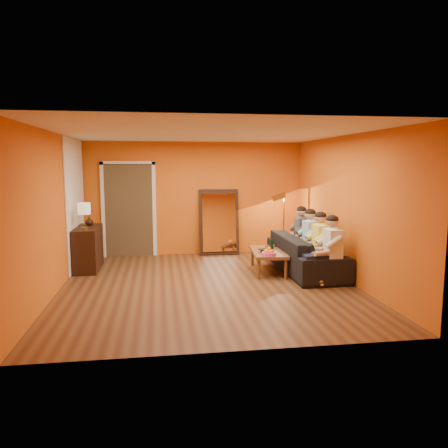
{
  "coord_description": "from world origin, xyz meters",
  "views": [
    {
      "loc": [
        -0.82,
        -7.33,
        2.07
      ],
      "look_at": [
        0.35,
        0.5,
        1.0
      ],
      "focal_mm": 35.0,
      "sensor_mm": 36.0,
      "label": 1
    }
  ],
  "objects": [
    {
      "name": "floor_lamp",
      "position": [
        1.93,
        2.01,
        0.72
      ],
      "size": [
        0.37,
        0.34,
        1.44
      ],
      "primitive_type": null,
      "rotation": [
        0.0,
        0.0,
        -0.39
      ],
      "color": "#B28334",
      "rests_on": "floor"
    },
    {
      "name": "mirror_glass",
      "position": [
        0.55,
        2.59,
        0.76
      ],
      "size": [
        0.78,
        0.21,
        1.35
      ],
      "primitive_type": "cube",
      "rotation": [
        -0.14,
        0.0,
        0.0
      ],
      "color": "white",
      "rests_on": "mirror_frame"
    },
    {
      "name": "door_header",
      "position": [
        -1.5,
        2.71,
        2.12
      ],
      "size": [
        1.22,
        0.06,
        0.08
      ],
      "primitive_type": "cube",
      "color": "white",
      "rests_on": "wall_back"
    },
    {
      "name": "fruit_bowl",
      "position": [
        1.16,
        0.34,
        0.5
      ],
      "size": [
        0.26,
        0.26,
        0.16
      ],
      "primitive_type": null,
      "color": "#E751A7",
      "rests_on": "coffee_table"
    },
    {
      "name": "vase",
      "position": [
        -2.24,
        1.8,
        0.94
      ],
      "size": [
        0.17,
        0.17,
        0.18
      ],
      "primitive_type": "imported",
      "color": "black",
      "rests_on": "sideboard"
    },
    {
      "name": "room_shell",
      "position": [
        0.0,
        0.37,
        1.3
      ],
      "size": [
        5.0,
        5.5,
        2.6
      ],
      "color": "brown",
      "rests_on": "ground"
    },
    {
      "name": "tumbler",
      "position": [
        1.38,
        0.91,
        0.46
      ],
      "size": [
        0.09,
        0.09,
        0.08
      ],
      "primitive_type": "imported",
      "rotation": [
        0.0,
        0.0,
        -0.02
      ],
      "color": "#B27F3F",
      "rests_on": "coffee_table"
    },
    {
      "name": "book_mid",
      "position": [
        1.09,
        0.6,
        0.45
      ],
      "size": [
        0.2,
        0.25,
        0.02
      ],
      "primitive_type": "imported",
      "rotation": [
        0.0,
        0.0,
        -0.21
      ],
      "color": "#B4141F",
      "rests_on": "book_lower"
    },
    {
      "name": "person_mid_left",
      "position": [
        2.13,
        0.27,
        0.61
      ],
      "size": [
        0.7,
        0.44,
        1.22
      ],
      "primitive_type": null,
      "color": "#ECDC4E",
      "rests_on": "sofa"
    },
    {
      "name": "person_far_right",
      "position": [
        2.13,
        1.37,
        0.61
      ],
      "size": [
        0.7,
        0.44,
        1.22
      ],
      "primitive_type": null,
      "color": "#343439",
      "rests_on": "sofa"
    },
    {
      "name": "laptop",
      "position": [
        1.44,
        1.14,
        0.43
      ],
      "size": [
        0.36,
        0.35,
        0.02
      ],
      "primitive_type": "imported",
      "rotation": [
        0.0,
        0.0,
        0.68
      ],
      "color": "black",
      "rests_on": "coffee_table"
    },
    {
      "name": "person_mid_right",
      "position": [
        2.13,
        0.82,
        0.61
      ],
      "size": [
        0.7,
        0.44,
        1.22
      ],
      "primitive_type": null,
      "color": "#8ABAD5",
      "rests_on": "sofa"
    },
    {
      "name": "book_lower",
      "position": [
        1.08,
        0.59,
        0.43
      ],
      "size": [
        0.2,
        0.27,
        0.03
      ],
      "primitive_type": "imported",
      "rotation": [
        0.0,
        0.0,
        0.01
      ],
      "color": "black",
      "rests_on": "coffee_table"
    },
    {
      "name": "dog",
      "position": [
        1.87,
        -0.25,
        0.32
      ],
      "size": [
        0.37,
        0.55,
        0.63
      ],
      "primitive_type": null,
      "rotation": [
        0.0,
        0.0,
        0.05
      ],
      "color": "olive",
      "rests_on": "floor"
    },
    {
      "name": "sideboard",
      "position": [
        -2.24,
        1.55,
        0.42
      ],
      "size": [
        0.44,
        1.18,
        0.85
      ],
      "primitive_type": "cube",
      "color": "black",
      "rests_on": "floor"
    },
    {
      "name": "coffee_table",
      "position": [
        1.26,
        0.79,
        0.21
      ],
      "size": [
        0.75,
        1.28,
        0.42
      ],
      "primitive_type": null,
      "rotation": [
        0.0,
        0.0,
        -0.11
      ],
      "color": "brown",
      "rests_on": "floor"
    },
    {
      "name": "door_jamb_left",
      "position": [
        -2.07,
        2.71,
        1.05
      ],
      "size": [
        0.08,
        0.06,
        2.2
      ],
      "primitive_type": "cube",
      "color": "white",
      "rests_on": "wall_back"
    },
    {
      "name": "flowers",
      "position": [
        -2.24,
        1.8,
        1.17
      ],
      "size": [
        0.17,
        0.17,
        0.39
      ],
      "primitive_type": null,
      "color": "#B4141F",
      "rests_on": "vase"
    },
    {
      "name": "table_lamp",
      "position": [
        -2.24,
        1.25,
        1.1
      ],
      "size": [
        0.24,
        0.24,
        0.51
      ],
      "primitive_type": null,
      "color": "beige",
      "rests_on": "sideboard"
    },
    {
      "name": "sofa",
      "position": [
        2.0,
        0.72,
        0.35
      ],
      "size": [
        2.42,
        0.95,
        0.71
      ],
      "primitive_type": "imported",
      "rotation": [
        0.0,
        0.0,
        1.57
      ],
      "color": "black",
      "rests_on": "floor"
    },
    {
      "name": "person_far_left",
      "position": [
        2.13,
        -0.28,
        0.61
      ],
      "size": [
        0.7,
        0.44,
        1.22
      ],
      "primitive_type": null,
      "color": "beige",
      "rests_on": "sofa"
    },
    {
      "name": "wine_bottle",
      "position": [
        1.31,
        0.74,
        0.58
      ],
      "size": [
        0.07,
        0.07,
        0.31
      ],
      "primitive_type": "cylinder",
      "color": "black",
      "rests_on": "coffee_table"
    },
    {
      "name": "white_accent",
      "position": [
        -2.48,
        1.75,
        1.3
      ],
      "size": [
        0.02,
        1.9,
        2.58
      ],
      "primitive_type": "cube",
      "color": "white",
      "rests_on": "wall_left"
    },
    {
      "name": "mirror_frame",
      "position": [
        0.55,
        2.63,
        0.76
      ],
      "size": [
        0.92,
        0.27,
        1.51
      ],
      "primitive_type": "cube",
      "rotation": [
        -0.14,
        0.0,
        0.0
      ],
      "color": "black",
      "rests_on": "floor"
    },
    {
      "name": "book_upper",
      "position": [
        1.08,
        0.58,
        0.47
      ],
      "size": [
        0.27,
        0.29,
        0.02
      ],
      "primitive_type": "imported",
      "rotation": [
        0.0,
        0.0,
        0.5
      ],
      "color": "black",
      "rests_on": "book_mid"
    },
    {
      "name": "door_jamb_right",
      "position": [
        -0.93,
        2.71,
        1.05
      ],
      "size": [
        0.08,
        0.06,
        2.2
      ],
      "primitive_type": "cube",
      "color": "white",
      "rests_on": "wall_back"
    },
    {
      "name": "doorway_recess",
      "position": [
        -1.5,
        2.83,
        1.05
      ],
      "size": [
        1.06,
        0.3,
        2.1
      ],
      "primitive_type": "cube",
      "color": "#3F2D19",
      "rests_on": "floor"
    }
  ]
}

